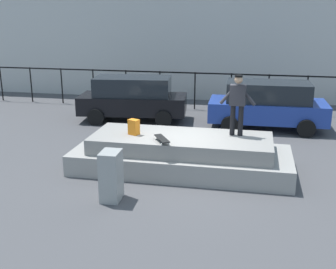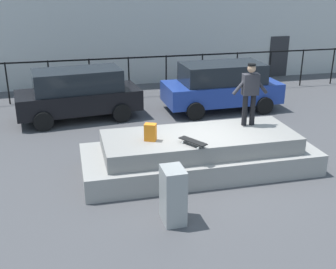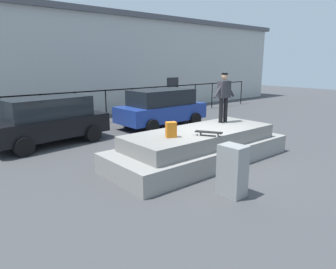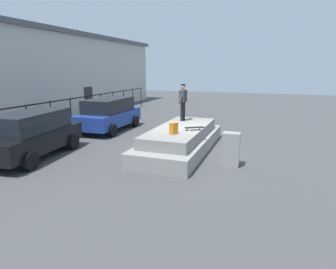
{
  "view_description": "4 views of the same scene",
  "coord_description": "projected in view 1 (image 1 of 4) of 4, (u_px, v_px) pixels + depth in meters",
  "views": [
    {
      "loc": [
        1.78,
        -10.76,
        4.35
      ],
      "look_at": [
        -0.63,
        0.94,
        0.8
      ],
      "focal_mm": 45.14,
      "sensor_mm": 36.0,
      "label": 1
    },
    {
      "loc": [
        -3.26,
        -9.32,
        4.78
      ],
      "look_at": [
        -0.69,
        1.27,
        0.65
      ],
      "focal_mm": 44.8,
      "sensor_mm": 36.0,
      "label": 2
    },
    {
      "loc": [
        -6.79,
        -6.15,
        3.02
      ],
      "look_at": [
        -0.27,
        1.59,
        0.63
      ],
      "focal_mm": 32.82,
      "sensor_mm": 36.0,
      "label": 3
    },
    {
      "loc": [
        -11.11,
        -3.2,
        3.38
      ],
      "look_at": [
        0.33,
        0.95,
        0.52
      ],
      "focal_mm": 30.26,
      "sensor_mm": 36.0,
      "label": 4
    }
  ],
  "objects": [
    {
      "name": "ground_plane",
      "position": [
        183.0,
        173.0,
        11.69
      ],
      "size": [
        60.0,
        60.0,
        0.0
      ],
      "primitive_type": "plane",
      "color": "#424244"
    },
    {
      "name": "utility_box",
      "position": [
        111.0,
        176.0,
        9.89
      ],
      "size": [
        0.46,
        0.61,
        1.2
      ],
      "primitive_type": "cube",
      "rotation": [
        0.0,
        0.0,
        0.03
      ],
      "color": "gray",
      "rests_on": "ground_plane"
    },
    {
      "name": "fence_row",
      "position": [
        213.0,
        85.0,
        18.65
      ],
      "size": [
        24.06,
        0.06,
        1.68
      ],
      "color": "black",
      "rests_on": "ground_plane"
    },
    {
      "name": "skateboard",
      "position": [
        162.0,
        139.0,
        11.04
      ],
      "size": [
        0.56,
        0.77,
        0.12
      ],
      "color": "black",
      "rests_on": "concrete_ledge"
    },
    {
      "name": "concrete_ledge",
      "position": [
        181.0,
        155.0,
        11.79
      ],
      "size": [
        6.03,
        2.31,
        1.0
      ],
      "color": "gray",
      "rests_on": "ground_plane"
    },
    {
      "name": "backpack",
      "position": [
        134.0,
        127.0,
        11.7
      ],
      "size": [
        0.34,
        0.3,
        0.43
      ],
      "primitive_type": "cube",
      "rotation": [
        0.0,
        0.0,
        2.72
      ],
      "color": "orange",
      "rests_on": "concrete_ledge"
    },
    {
      "name": "warehouse_building",
      "position": [
        225.0,
        35.0,
        23.86
      ],
      "size": [
        36.19,
        8.47,
        5.92
      ],
      "color": "#B2B2AD",
      "rests_on": "ground_plane"
    },
    {
      "name": "skateboarder",
      "position": [
        238.0,
        101.0,
        11.42
      ],
      "size": [
        0.99,
        0.27,
        1.67
      ],
      "color": "black",
      "rests_on": "concrete_ledge"
    },
    {
      "name": "car_black_hatchback_near",
      "position": [
        133.0,
        98.0,
        16.97
      ],
      "size": [
        4.43,
        2.35,
        1.77
      ],
      "color": "black",
      "rests_on": "ground_plane"
    },
    {
      "name": "car_blue_hatchback_mid",
      "position": [
        267.0,
        104.0,
        15.8
      ],
      "size": [
        4.35,
        2.18,
        1.77
      ],
      "color": "navy",
      "rests_on": "ground_plane"
    }
  ]
}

